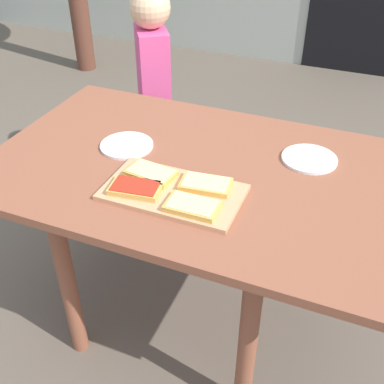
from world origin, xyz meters
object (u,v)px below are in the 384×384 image
(cutting_board, at_px, (173,192))
(plate_white_left, at_px, (127,145))
(child_left, at_px, (154,82))
(plate_white_right, at_px, (309,159))
(pizza_slice_far_right, at_px, (206,184))
(pizza_slice_near_right, at_px, (192,206))
(pizza_slice_near_left, at_px, (136,188))
(dining_table, at_px, (190,188))
(pizza_slice_far_left, at_px, (151,173))

(cutting_board, distance_m, plate_white_left, 0.34)
(plate_white_left, bearing_deg, child_left, 109.08)
(cutting_board, bearing_deg, plate_white_right, 45.69)
(child_left, bearing_deg, plate_white_left, -70.92)
(pizza_slice_far_right, bearing_deg, plate_white_right, 48.93)
(plate_white_left, bearing_deg, pizza_slice_near_right, -36.04)
(pizza_slice_near_left, bearing_deg, dining_table, 67.96)
(pizza_slice_far_right, xyz_separation_m, plate_white_left, (-0.36, 0.15, -0.02))
(pizza_slice_far_left, distance_m, child_left, 0.98)
(pizza_slice_far_right, relative_size, child_left, 0.15)
(pizza_slice_near_left, xyz_separation_m, plate_white_left, (-0.17, 0.25, -0.02))
(pizza_slice_near_right, xyz_separation_m, plate_white_left, (-0.36, 0.26, -0.02))
(dining_table, relative_size, plate_white_left, 7.18)
(plate_white_left, bearing_deg, pizza_slice_far_left, -41.38)
(dining_table, distance_m, pizza_slice_near_left, 0.27)
(pizza_slice_near_right, height_order, plate_white_left, pizza_slice_near_right)
(dining_table, bearing_deg, pizza_slice_far_right, -49.01)
(pizza_slice_far_right, relative_size, plate_white_right, 0.87)
(cutting_board, xyz_separation_m, pizza_slice_far_right, (0.09, 0.06, 0.02))
(dining_table, distance_m, child_left, 0.90)
(dining_table, height_order, pizza_slice_near_left, pizza_slice_near_left)
(pizza_slice_near_right, distance_m, plate_white_left, 0.45)
(cutting_board, xyz_separation_m, pizza_slice_far_left, (-0.10, 0.05, 0.02))
(dining_table, bearing_deg, pizza_slice_far_left, -122.68)
(pizza_slice_near_right, bearing_deg, pizza_slice_far_left, 149.68)
(cutting_board, distance_m, pizza_slice_near_right, 0.11)
(plate_white_left, xyz_separation_m, child_left, (-0.25, 0.72, -0.08))
(pizza_slice_near_right, distance_m, plate_white_right, 0.50)
(cutting_board, height_order, pizza_slice_near_right, pizza_slice_near_right)
(dining_table, height_order, pizza_slice_far_left, pizza_slice_far_left)
(dining_table, bearing_deg, pizza_slice_near_left, -112.04)
(cutting_board, distance_m, pizza_slice_far_left, 0.11)
(pizza_slice_near_left, relative_size, plate_white_left, 0.88)
(pizza_slice_far_left, bearing_deg, pizza_slice_far_right, 2.55)
(cutting_board, bearing_deg, pizza_slice_near_right, -34.62)
(cutting_board, relative_size, pizza_slice_far_right, 2.58)
(dining_table, bearing_deg, plate_white_right, 26.73)
(dining_table, height_order, plate_white_left, plate_white_left)
(pizza_slice_near_left, distance_m, plate_white_left, 0.30)
(pizza_slice_far_left, relative_size, plate_white_left, 0.88)
(pizza_slice_far_left, relative_size, plate_white_right, 0.88)
(pizza_slice_far_left, height_order, plate_white_left, pizza_slice_far_left)
(cutting_board, bearing_deg, pizza_slice_near_left, -156.98)
(cutting_board, bearing_deg, pizza_slice_far_right, 32.90)
(cutting_board, relative_size, child_left, 0.38)
(child_left, bearing_deg, pizza_slice_near_right, -58.11)
(pizza_slice_near_right, distance_m, child_left, 1.16)
(cutting_board, relative_size, pizza_slice_far_left, 2.56)
(cutting_board, bearing_deg, plate_white_left, 143.51)
(child_left, bearing_deg, pizza_slice_far_right, -54.89)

